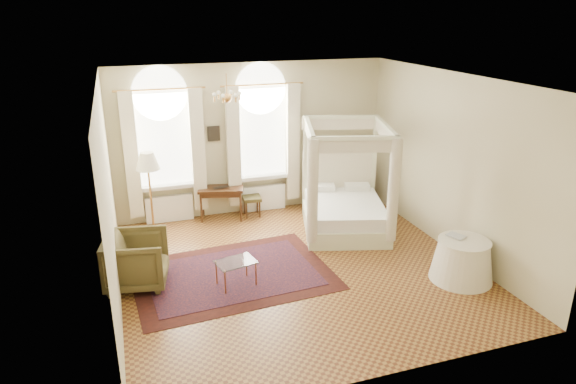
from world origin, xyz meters
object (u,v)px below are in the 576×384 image
Objects in this scene: stool at (252,200)px; floor_lamp at (148,166)px; canopy_bed at (345,207)px; armchair at (137,260)px; writing_desk at (221,192)px; coffee_table at (236,264)px; nightstand at (358,191)px; side_table at (462,260)px.

floor_lamp is at bearing -166.44° from stool.
canopy_bed is 2.46× the size of armchair.
canopy_bed is 2.12m from stool.
coffee_table is (-0.35, -2.91, -0.22)m from writing_desk.
stool is at bearing -3.52° from writing_desk.
coffee_table is (-3.64, -2.91, 0.11)m from nightstand.
writing_desk is at bearing -180.00° from nightstand.
nightstand is 2.62m from stool.
nightstand is at bearing 6.72° from floor_lamp.
canopy_bed is 3.04m from coffee_table.
coffee_table is (-2.64, -1.51, -0.11)m from canopy_bed.
writing_desk is at bearing 83.06° from coffee_table.
nightstand is 0.32× the size of floor_lamp.
coffee_table is at bearing -98.38° from armchair.
nightstand is 0.57× the size of armchair.
writing_desk is 1.00× the size of side_table.
floor_lamp is at bearing 145.04° from side_table.
side_table is (4.80, -3.36, -1.16)m from floor_lamp.
canopy_bed is 2.31× the size of writing_desk.
armchair is 0.93× the size of side_table.
stool is (-1.61, 1.36, -0.13)m from canopy_bed.
writing_desk reaches higher than coffee_table.
writing_desk is 1.47× the size of coffee_table.
canopy_bed reaches higher than armchair.
floor_lamp reaches higher than writing_desk.
floor_lamp reaches higher than side_table.
floor_lamp is at bearing -159.32° from writing_desk.
floor_lamp is 5.98m from side_table.
floor_lamp is (-4.78, -0.56, 1.23)m from nightstand.
coffee_table is at bearing -141.38° from nightstand.
nightstand reaches higher than coffee_table.
canopy_bed is 1.74m from nightstand.
coffee_table is at bearing -150.31° from canopy_bed.
canopy_bed reaches higher than side_table.
armchair reaches higher than nightstand.
nightstand is 5.70m from armchair.
side_table is (3.67, -1.01, -0.04)m from coffee_table.
side_table reaches higher than stool.
nightstand is at bearing 0.91° from stool.
writing_desk is 1.83m from floor_lamp.
canopy_bed reaches higher than writing_desk.
side_table is (2.64, -3.88, -0.02)m from stool.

